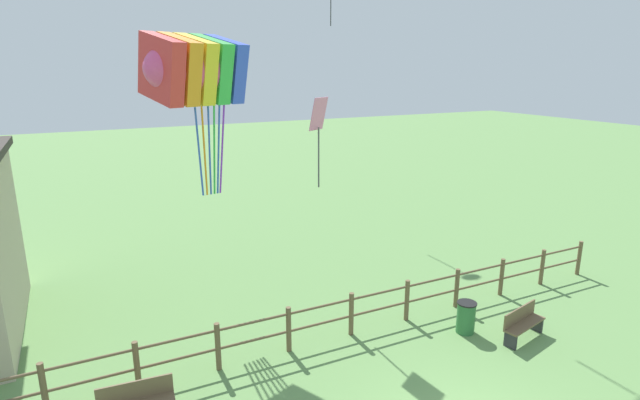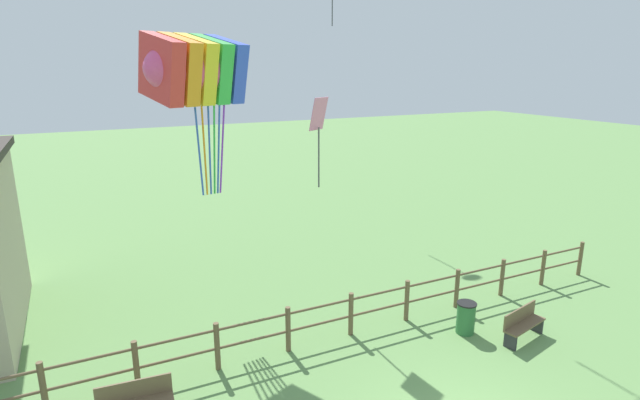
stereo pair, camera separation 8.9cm
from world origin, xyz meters
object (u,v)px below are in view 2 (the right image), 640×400
object	(u,v)px
trash_bin	(466,318)
kite_pink_diamond	(319,125)
park_bench_near_fence	(523,323)
kite_rainbow_parafoil	(194,69)

from	to	relation	value
trash_bin	kite_pink_diamond	distance (m)	7.12
park_bench_near_fence	kite_pink_diamond	size ratio (longest dim) A/B	0.59
kite_rainbow_parafoil	kite_pink_diamond	distance (m)	3.93
kite_rainbow_parafoil	park_bench_near_fence	bearing A→B (deg)	-37.51
park_bench_near_fence	trash_bin	xyz separation A→B (m)	(-1.20, 0.97, -0.02)
park_bench_near_fence	kite_rainbow_parafoil	distance (m)	11.66
kite_rainbow_parafoil	kite_pink_diamond	bearing A→B (deg)	-14.16
park_bench_near_fence	kite_rainbow_parafoil	size ratio (longest dim) A/B	0.35
kite_rainbow_parafoil	kite_pink_diamond	size ratio (longest dim) A/B	1.68
trash_bin	park_bench_near_fence	bearing A→B (deg)	-38.96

